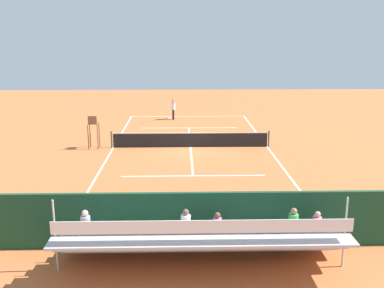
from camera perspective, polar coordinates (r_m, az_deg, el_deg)
The scene contains 12 objects.
ground_plane at distance 29.29m, azimuth -0.19°, elevation -0.39°, with size 60.00×60.00×0.00m, color #BC6033.
court_line_markings at distance 29.32m, azimuth -0.19°, elevation -0.37°, with size 10.10×22.20×0.01m.
tennis_net at distance 29.17m, azimuth -0.19°, elevation 0.57°, with size 10.30×0.10×1.07m.
backdrop_wall at distance 15.68m, azimuth 0.92°, elevation -9.57°, with size 18.00×0.16×2.00m, color #194228.
bleacher_stand at distance 14.52m, azimuth 1.36°, elevation -12.01°, with size 9.06×2.40×2.35m.
umpire_chair at distance 29.35m, azimuth -12.39°, elevation 1.95°, with size 0.67×0.67×2.14m.
courtside_bench at distance 16.96m, azimuth 11.98°, elevation -9.65°, with size 1.80×0.40×0.93m.
equipment_bag at distance 16.71m, azimuth 6.48°, elevation -11.22°, with size 0.90×0.36×0.36m, color black.
tennis_player at distance 38.47m, azimuth -2.39°, elevation 4.62°, with size 0.42×0.55×1.93m.
tennis_racket at distance 39.12m, azimuth -2.89°, elevation 3.28°, with size 0.57×0.42×0.03m.
tennis_ball_near at distance 36.48m, azimuth -4.90°, elevation 2.49°, with size 0.07×0.07×0.07m, color #CCDB33.
tennis_ball_far at distance 36.52m, azimuth -2.25°, elevation 2.54°, with size 0.07×0.07×0.07m, color #CCDB33.
Camera 1 is at (0.60, 28.36, 7.27)m, focal length 42.14 mm.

